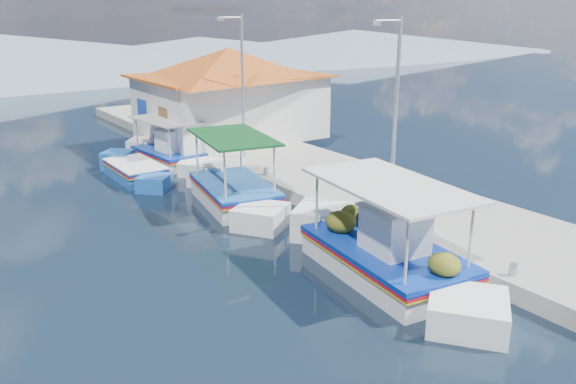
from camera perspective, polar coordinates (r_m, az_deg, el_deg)
ground at (r=14.71m, az=2.42°, el=-9.44°), size 160.00×160.00×0.00m
quay at (r=22.44m, az=5.15°, el=0.79°), size 5.00×44.00×0.50m
bollards at (r=20.50m, az=2.02°, el=0.41°), size 0.20×17.20×0.30m
main_caique at (r=15.46m, az=9.28°, el=-6.09°), size 3.13×8.36×2.78m
caique_green_canopy at (r=20.84m, az=-5.44°, el=-0.06°), size 3.12×7.26×2.76m
caique_blue_hull at (r=24.72m, az=-14.79°, el=1.89°), size 1.68×5.62×1.00m
caique_far at (r=26.78m, az=-11.66°, el=3.61°), size 2.30×6.43×2.26m
harbor_building at (r=29.36m, az=-5.74°, el=9.76°), size 10.49×10.49×4.40m
lamp_post_near at (r=17.84m, az=10.32°, el=8.14°), size 1.21×0.14×6.00m
lamp_post_far at (r=24.95m, az=-4.66°, el=10.94°), size 1.21×0.14×6.00m
mountain_ridge at (r=68.13m, az=-23.06°, el=12.20°), size 171.40×96.00×5.50m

